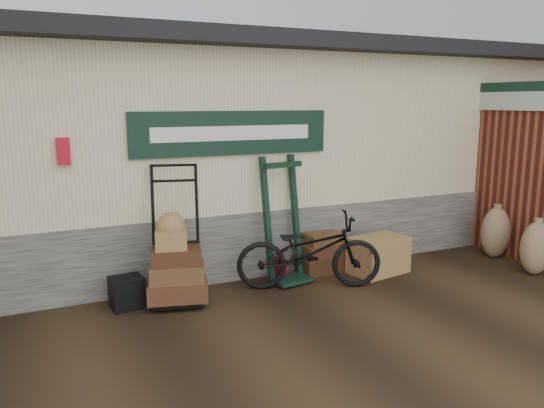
# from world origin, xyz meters

# --- Properties ---
(ground) EXTENTS (80.00, 80.00, 0.00)m
(ground) POSITION_xyz_m (0.00, 0.00, 0.00)
(ground) COLOR black
(ground) RESTS_ON ground
(station_building) EXTENTS (14.40, 4.10, 3.20)m
(station_building) POSITION_xyz_m (-0.01, 2.74, 1.61)
(station_building) COLOR #4C4C47
(station_building) RESTS_ON ground
(brick_outbuilding) EXTENTS (1.71, 4.51, 2.62)m
(brick_outbuilding) POSITION_xyz_m (4.70, 1.19, 1.30)
(brick_outbuilding) COLOR maroon
(brick_outbuilding) RESTS_ON ground
(porter_trolley) EXTENTS (0.96, 0.81, 1.65)m
(porter_trolley) POSITION_xyz_m (-1.16, 0.65, 0.82)
(porter_trolley) COLOR black
(porter_trolley) RESTS_ON ground
(green_barrow) EXTENTS (0.67, 0.60, 1.65)m
(green_barrow) POSITION_xyz_m (0.31, 0.75, 0.82)
(green_barrow) COLOR black
(green_barrow) RESTS_ON ground
(suitcase_stack) EXTENTS (0.68, 0.46, 0.57)m
(suitcase_stack) POSITION_xyz_m (0.93, 0.85, 0.28)
(suitcase_stack) COLOR #392412
(suitcase_stack) RESTS_ON ground
(wicker_hamper) EXTENTS (0.85, 0.63, 0.51)m
(wicker_hamper) POSITION_xyz_m (1.64, 0.47, 0.25)
(wicker_hamper) COLOR olive
(wicker_hamper) RESTS_ON ground
(black_trunk) EXTENTS (0.39, 0.35, 0.36)m
(black_trunk) POSITION_xyz_m (-1.75, 0.65, 0.18)
(black_trunk) COLOR black
(black_trunk) RESTS_ON ground
(bicycle) EXTENTS (1.25, 1.94, 1.07)m
(bicycle) POSITION_xyz_m (0.47, 0.35, 0.53)
(bicycle) COLOR black
(bicycle) RESTS_ON ground
(burlap_sack_left) EXTENTS (0.56, 0.50, 0.77)m
(burlap_sack_left) POSITION_xyz_m (3.70, 0.34, 0.39)
(burlap_sack_left) COLOR brown
(burlap_sack_left) RESTS_ON ground
(burlap_sack_right) EXTENTS (0.49, 0.43, 0.74)m
(burlap_sack_right) POSITION_xyz_m (3.54, -0.50, 0.37)
(burlap_sack_right) COLOR brown
(burlap_sack_right) RESTS_ON ground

